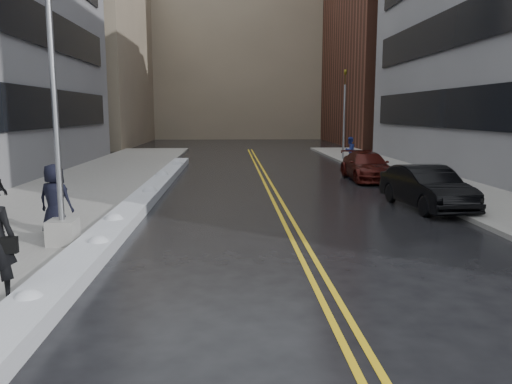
{
  "coord_description": "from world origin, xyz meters",
  "views": [
    {
      "loc": [
        0.75,
        -9.92,
        3.29
      ],
      "look_at": [
        1.39,
        2.56,
        1.3
      ],
      "focal_mm": 35.0,
      "sensor_mm": 36.0,
      "label": 1
    }
  ],
  "objects": [
    {
      "name": "sidewalk_east",
      "position": [
        10.0,
        10.0,
        0.07
      ],
      "size": [
        4.0,
        50.0,
        0.15
      ],
      "primitive_type": "cube",
      "color": "gray",
      "rests_on": "ground"
    },
    {
      "name": "building_west_far",
      "position": [
        -15.5,
        44.0,
        9.0
      ],
      "size": [
        14.0,
        22.0,
        18.0
      ],
      "primitive_type": "cube",
      "color": "gray",
      "rests_on": "ground"
    },
    {
      "name": "snow_ridge",
      "position": [
        -2.45,
        8.0,
        0.17
      ],
      "size": [
        0.9,
        30.0,
        0.34
      ],
      "primitive_type": "cube",
      "color": "silver",
      "rests_on": "ground"
    },
    {
      "name": "ground",
      "position": [
        0.0,
        0.0,
        0.0
      ],
      "size": [
        160.0,
        160.0,
        0.0
      ],
      "primitive_type": "plane",
      "color": "black",
      "rests_on": "ground"
    },
    {
      "name": "sidewalk_west",
      "position": [
        -5.75,
        10.0,
        0.07
      ],
      "size": [
        5.5,
        50.0,
        0.15
      ],
      "primitive_type": "cube",
      "color": "gray",
      "rests_on": "ground"
    },
    {
      "name": "building_east_far",
      "position": [
        19.0,
        42.0,
        14.0
      ],
      "size": [
        14.0,
        20.0,
        28.0
      ],
      "primitive_type": "cube",
      "color": "#562D21",
      "rests_on": "ground"
    },
    {
      "name": "car_black",
      "position": [
        7.5,
        6.73,
        0.74
      ],
      "size": [
        2.04,
        4.64,
        1.48
      ],
      "primitive_type": "imported",
      "rotation": [
        0.0,
        0.0,
        0.11
      ],
      "color": "black",
      "rests_on": "ground"
    },
    {
      "name": "lane_line_right",
      "position": [
        2.65,
        10.0,
        0.0
      ],
      "size": [
        0.12,
        50.0,
        0.01
      ],
      "primitive_type": "cube",
      "color": "gold",
      "rests_on": "ground"
    },
    {
      "name": "traffic_signal",
      "position": [
        8.5,
        24.0,
        3.4
      ],
      "size": [
        0.16,
        0.2,
        6.0
      ],
      "color": "gray",
      "rests_on": "sidewalk_east"
    },
    {
      "name": "pedestrian_east",
      "position": [
        8.2,
        20.87,
        0.97
      ],
      "size": [
        1.01,
        0.97,
        1.64
      ],
      "primitive_type": "imported",
      "rotation": [
        0.0,
        0.0,
        3.77
      ],
      "color": "navy",
      "rests_on": "sidewalk_east"
    },
    {
      "name": "fire_hydrant",
      "position": [
        9.0,
        10.0,
        0.55
      ],
      "size": [
        0.26,
        0.26,
        0.73
      ],
      "color": "maroon",
      "rests_on": "sidewalk_east"
    },
    {
      "name": "building_far",
      "position": [
        2.0,
        60.0,
        11.0
      ],
      "size": [
        36.0,
        16.0,
        22.0
      ],
      "primitive_type": "cube",
      "color": "gray",
      "rests_on": "ground"
    },
    {
      "name": "lane_line_left",
      "position": [
        2.35,
        10.0,
        0.0
      ],
      "size": [
        0.12,
        50.0,
        0.01
      ],
      "primitive_type": "cube",
      "color": "gold",
      "rests_on": "ground"
    },
    {
      "name": "lamppost",
      "position": [
        -3.3,
        2.0,
        2.53
      ],
      "size": [
        0.65,
        0.65,
        7.62
      ],
      "color": "gray",
      "rests_on": "sidewalk_west"
    },
    {
      "name": "car_maroon",
      "position": [
        7.46,
        14.2,
        0.68
      ],
      "size": [
        1.94,
        4.7,
        1.36
      ],
      "primitive_type": "imported",
      "rotation": [
        0.0,
        0.0,
        -0.01
      ],
      "color": "#390C09",
      "rests_on": "ground"
    },
    {
      "name": "pedestrian_c",
      "position": [
        -3.8,
        3.05,
        1.07
      ],
      "size": [
        1.02,
        0.8,
        1.85
      ],
      "primitive_type": "imported",
      "rotation": [
        0.0,
        0.0,
        2.89
      ],
      "color": "black",
      "rests_on": "sidewalk_west"
    }
  ]
}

